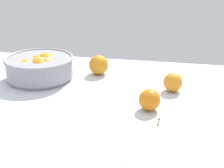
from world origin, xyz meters
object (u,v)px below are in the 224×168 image
(loose_orange_0, at_px, (150,100))
(loose_orange_2, at_px, (99,65))
(loose_orange_1, at_px, (173,82))
(fruit_bowl, at_px, (39,67))

(loose_orange_0, bearing_deg, loose_orange_2, 129.01)
(loose_orange_1, distance_m, loose_orange_2, 0.33)
(fruit_bowl, xyz_separation_m, loose_orange_1, (0.52, -0.02, -0.02))
(fruit_bowl, distance_m, loose_orange_0, 0.49)
(fruit_bowl, height_order, loose_orange_1, fruit_bowl)
(loose_orange_0, height_order, loose_orange_1, loose_orange_0)
(loose_orange_1, height_order, loose_orange_2, loose_orange_2)
(loose_orange_1, xyz_separation_m, loose_orange_2, (-0.30, 0.12, 0.01))
(fruit_bowl, bearing_deg, loose_orange_0, -22.85)
(fruit_bowl, bearing_deg, loose_orange_2, 24.88)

